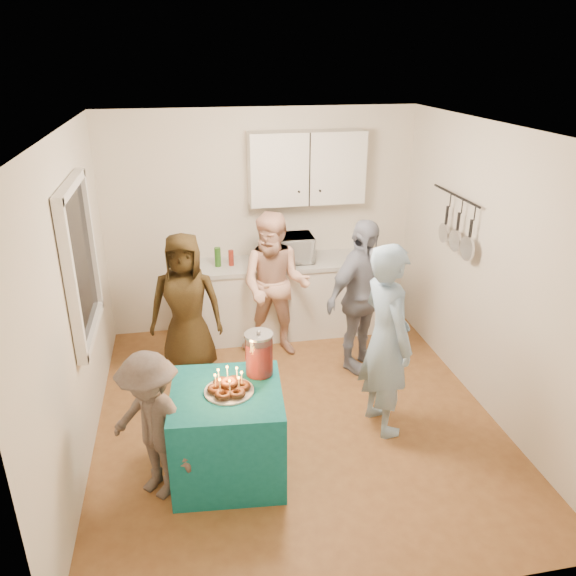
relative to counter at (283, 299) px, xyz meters
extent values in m
plane|color=brown|center=(-0.20, -1.70, -0.43)|extent=(4.00, 4.00, 0.00)
plane|color=white|center=(-0.20, -1.70, 2.17)|extent=(4.00, 4.00, 0.00)
plane|color=silver|center=(-0.20, 0.30, 0.87)|extent=(3.60, 3.60, 0.00)
plane|color=silver|center=(-2.00, -1.70, 0.87)|extent=(4.00, 4.00, 0.00)
plane|color=silver|center=(1.60, -1.70, 0.87)|extent=(4.00, 4.00, 0.00)
cube|color=black|center=(-1.97, -1.40, 1.12)|extent=(0.04, 1.00, 1.20)
cube|color=white|center=(0.00, 0.00, 0.00)|extent=(2.20, 0.58, 0.86)
cube|color=beige|center=(0.00, 0.00, 0.46)|extent=(2.24, 0.62, 0.05)
cube|color=white|center=(0.30, 0.15, 1.52)|extent=(1.30, 0.30, 0.80)
cube|color=black|center=(1.52, -1.00, 1.17)|extent=(0.12, 1.00, 0.60)
imported|color=white|center=(0.06, 0.00, 0.63)|extent=(0.56, 0.38, 0.31)
cube|color=#0F6365|center=(-0.87, -2.34, -0.05)|extent=(0.92, 0.92, 0.76)
cylinder|color=red|center=(-0.58, -2.14, 0.50)|extent=(0.22, 0.22, 0.34)
imported|color=#93B5D6|center=(0.54, -1.98, 0.44)|extent=(0.52, 0.70, 1.74)
imported|color=#533D17|center=(-1.13, -0.69, 0.33)|extent=(0.81, 0.60, 1.52)
imported|color=#E79279|center=(-0.17, -0.47, 0.38)|extent=(0.96, 0.86, 1.62)
imported|color=#101937|center=(0.64, -0.95, 0.39)|extent=(1.03, 0.85, 1.64)
imported|color=#4D423E|center=(-1.44, -2.46, 0.17)|extent=(0.87, 0.86, 1.21)
camera|label=1|loc=(-1.09, -6.00, 2.72)|focal=35.00mm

